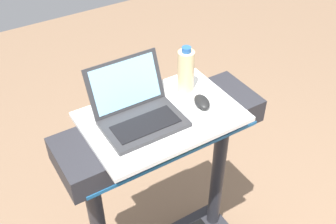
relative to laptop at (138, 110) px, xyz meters
name	(u,v)px	position (x,y,z in m)	size (l,w,h in m)	color
desk_board	(162,117)	(0.09, -0.03, -0.05)	(0.63, 0.43, 0.02)	white
laptop	(138,110)	(0.00, 0.00, 0.00)	(0.32, 0.29, 0.22)	#2D2D30
computer_mouse	(202,102)	(0.27, -0.06, -0.03)	(0.06, 0.10, 0.03)	black
water_bottle	(186,71)	(0.27, 0.07, 0.05)	(0.07, 0.07, 0.21)	beige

